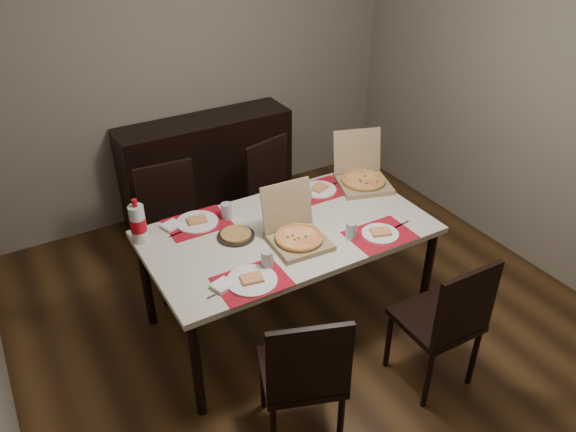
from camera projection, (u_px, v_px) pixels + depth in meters
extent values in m
cube|color=#462D15|center=(314.00, 327.00, 3.90)|extent=(3.80, 4.00, 0.02)
cube|color=gray|center=(189.00, 65.00, 4.68)|extent=(3.80, 0.02, 2.60)
cube|color=gray|center=(543.00, 98.00, 4.02)|extent=(0.02, 4.00, 2.60)
cube|color=black|center=(208.00, 167.00, 4.96)|extent=(1.50, 0.40, 0.90)
cube|color=beige|center=(288.00, 232.00, 3.58)|extent=(1.80, 1.00, 0.04)
cylinder|color=black|center=(197.00, 369.00, 3.10)|extent=(0.06, 0.06, 0.71)
cylinder|color=black|center=(427.00, 274.00, 3.81)|extent=(0.06, 0.06, 0.71)
cylinder|color=black|center=(146.00, 282.00, 3.74)|extent=(0.06, 0.06, 0.71)
cylinder|color=black|center=(351.00, 215.00, 4.46)|extent=(0.06, 0.06, 0.71)
cube|color=black|center=(301.00, 371.00, 2.96)|extent=(0.54, 0.54, 0.04)
cube|color=black|center=(309.00, 364.00, 2.67)|extent=(0.41, 0.17, 0.46)
cylinder|color=black|center=(340.00, 423.00, 2.96)|extent=(0.04, 0.04, 0.43)
cylinder|color=black|center=(263.00, 381.00, 3.21)|extent=(0.04, 0.04, 0.43)
cylinder|color=black|center=(324.00, 372.00, 3.26)|extent=(0.04, 0.04, 0.43)
cube|color=black|center=(436.00, 320.00, 3.29)|extent=(0.43, 0.43, 0.04)
cube|color=black|center=(466.00, 306.00, 3.02)|extent=(0.42, 0.04, 0.46)
cylinder|color=black|center=(428.00, 380.00, 3.21)|extent=(0.04, 0.04, 0.43)
cylinder|color=black|center=(474.00, 357.00, 3.36)|extent=(0.04, 0.04, 0.43)
cylinder|color=black|center=(389.00, 340.00, 3.48)|extent=(0.04, 0.04, 0.43)
cylinder|color=black|center=(433.00, 321.00, 3.63)|extent=(0.04, 0.04, 0.43)
cube|color=black|center=(177.00, 234.00, 4.06)|extent=(0.45, 0.45, 0.04)
cube|color=black|center=(166.00, 193.00, 4.07)|extent=(0.42, 0.06, 0.46)
cylinder|color=black|center=(196.00, 242.00, 4.39)|extent=(0.04, 0.04, 0.43)
cylinder|color=black|center=(151.00, 254.00, 4.25)|extent=(0.04, 0.04, 0.43)
cylinder|color=black|center=(211.00, 267.00, 4.11)|extent=(0.04, 0.04, 0.43)
cylinder|color=black|center=(163.00, 281.00, 3.98)|extent=(0.04, 0.04, 0.43)
cube|color=black|center=(284.00, 204.00, 4.42)|extent=(0.51, 0.51, 0.04)
cube|color=black|center=(267.00, 168.00, 4.41)|extent=(0.41, 0.14, 0.46)
cylinder|color=black|center=(284.00, 212.00, 4.76)|extent=(0.04, 0.04, 0.43)
cylinder|color=black|center=(253.00, 229.00, 4.55)|extent=(0.04, 0.04, 0.43)
cylinder|color=black|center=(315.00, 229.00, 4.55)|extent=(0.04, 0.04, 0.43)
cylinder|color=black|center=(284.00, 247.00, 4.33)|extent=(0.04, 0.04, 0.43)
cube|color=#AB0B1C|center=(252.00, 282.00, 3.12)|extent=(0.40, 0.30, 0.00)
cylinder|color=white|center=(252.00, 280.00, 3.11)|extent=(0.29, 0.29, 0.01)
cube|color=#FADD7D|center=(252.00, 278.00, 3.10)|extent=(0.13, 0.11, 0.02)
cylinder|color=#9FA2A9|center=(267.00, 259.00, 3.20)|extent=(0.07, 0.07, 0.11)
cube|color=#B2B2B7|center=(223.00, 291.00, 3.05)|extent=(0.20, 0.04, 0.00)
cube|color=white|center=(223.00, 285.00, 3.07)|extent=(0.13, 0.13, 0.02)
cube|color=#AB0B1C|center=(380.00, 235.00, 3.51)|extent=(0.40, 0.30, 0.00)
cylinder|color=white|center=(380.00, 234.00, 3.51)|extent=(0.23, 0.23, 0.01)
cube|color=#FADD7D|center=(380.00, 232.00, 3.50)|extent=(0.14, 0.12, 0.02)
cylinder|color=#9FA2A9|center=(351.00, 230.00, 3.46)|extent=(0.07, 0.07, 0.11)
cube|color=#B2B2B7|center=(398.00, 226.00, 3.59)|extent=(0.20, 0.04, 0.00)
cube|color=#AB0B1C|center=(197.00, 223.00, 3.63)|extent=(0.40, 0.30, 0.00)
cylinder|color=white|center=(197.00, 222.00, 3.62)|extent=(0.27, 0.27, 0.01)
cube|color=#FADD7D|center=(197.00, 220.00, 3.62)|extent=(0.13, 0.11, 0.02)
cylinder|color=#9FA2A9|center=(227.00, 211.00, 3.65)|extent=(0.07, 0.07, 0.11)
cube|color=#B2B2B7|center=(183.00, 231.00, 3.54)|extent=(0.20, 0.04, 0.00)
cube|color=white|center=(171.00, 225.00, 3.58)|extent=(0.13, 0.13, 0.02)
cube|color=#AB0B1C|center=(319.00, 190.00, 3.99)|extent=(0.40, 0.30, 0.00)
cylinder|color=white|center=(319.00, 190.00, 3.99)|extent=(0.25, 0.25, 0.01)
cube|color=#FADD7D|center=(319.00, 188.00, 3.98)|extent=(0.15, 0.13, 0.02)
cylinder|color=#9FA2A9|center=(307.00, 194.00, 3.85)|extent=(0.07, 0.07, 0.11)
cube|color=#B2B2B7|center=(339.00, 182.00, 4.10)|extent=(0.20, 0.04, 0.00)
cube|color=white|center=(302.00, 233.00, 3.51)|extent=(0.16, 0.16, 0.02)
cube|color=#8F7752|center=(299.00, 242.00, 3.42)|extent=(0.35, 0.35, 0.03)
cube|color=#8F7752|center=(287.00, 205.00, 3.46)|extent=(0.34, 0.09, 0.30)
cylinder|color=#FADD7D|center=(299.00, 238.00, 3.41)|extent=(0.30, 0.30, 0.02)
cube|color=#8F7752|center=(363.00, 184.00, 4.04)|extent=(0.44, 0.44, 0.04)
cube|color=#8F7752|center=(357.00, 151.00, 4.09)|extent=(0.36, 0.18, 0.32)
cylinder|color=#FADD7D|center=(364.00, 181.00, 4.03)|extent=(0.38, 0.38, 0.02)
cylinder|color=black|center=(236.00, 236.00, 3.49)|extent=(0.24, 0.24, 0.01)
cylinder|color=#B88D46|center=(236.00, 234.00, 3.48)|extent=(0.19, 0.19, 0.02)
imported|color=white|center=(295.00, 206.00, 3.79)|extent=(0.15, 0.15, 0.03)
cylinder|color=silver|center=(138.00, 224.00, 3.40)|extent=(0.09, 0.09, 0.25)
cylinder|color=#B20814|center=(138.00, 224.00, 3.40)|extent=(0.10, 0.10, 0.09)
cylinder|color=#B20814|center=(135.00, 203.00, 3.32)|extent=(0.03, 0.03, 0.05)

